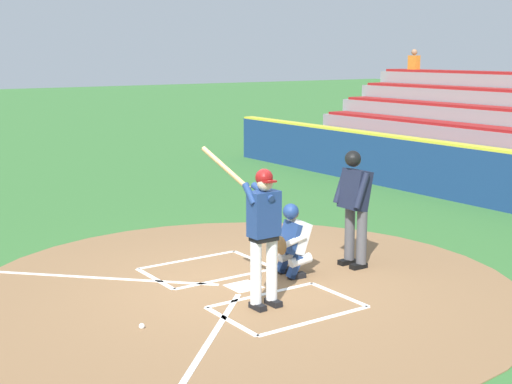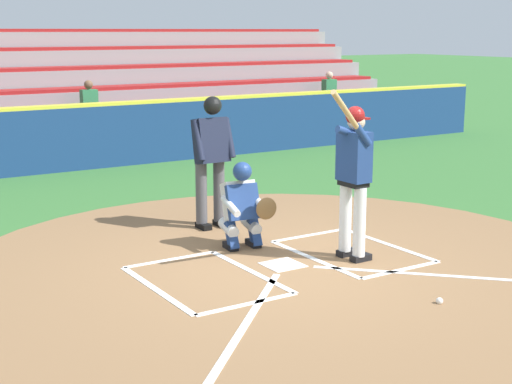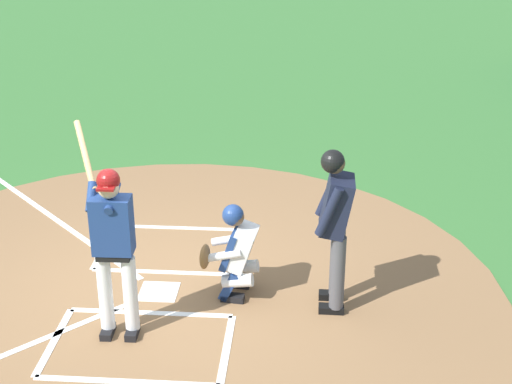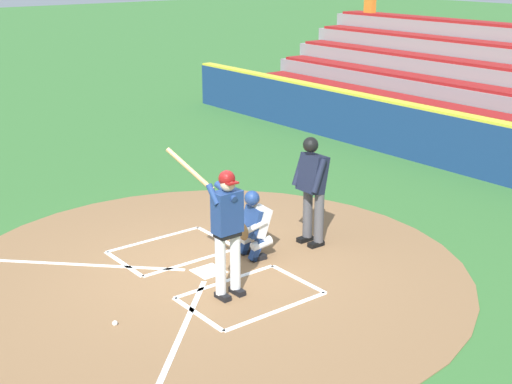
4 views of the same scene
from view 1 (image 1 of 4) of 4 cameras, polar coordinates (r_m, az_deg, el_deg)
ground_plane at (r=10.53m, az=-0.98°, el=-7.54°), size 120.00×120.00×0.00m
dirt_circle at (r=10.52m, az=-0.98°, el=-7.51°), size 8.00×8.00×0.01m
home_plate_and_chalk at (r=10.09m, az=-5.19°, el=-8.34°), size 7.93×4.91×0.01m
batter at (r=9.42m, az=0.55°, el=-2.81°), size 0.92×0.73×2.13m
catcher at (r=10.86m, az=2.86°, el=-3.72°), size 0.59×0.66×1.13m
plate_umpire at (r=11.33m, az=7.80°, el=-0.66°), size 0.58×0.41×1.86m
baseball at (r=9.11m, az=-9.02°, el=-10.44°), size 0.07×0.07×0.07m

